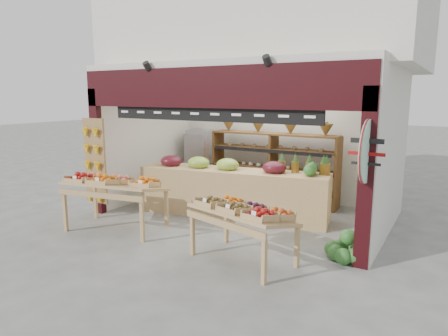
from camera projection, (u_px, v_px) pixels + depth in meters
The scene contains 11 objects.
ground at pixel (234, 219), 8.21m from camera, with size 60.00×60.00×0.00m, color #63635E.
shop_structure at pixel (270, 31), 8.87m from camera, with size 6.36×5.12×5.40m.
banana_board at pixel (94, 163), 8.38m from camera, with size 0.60×0.15×1.80m.
gift_sign at pixel (367, 151), 5.54m from camera, with size 0.04×0.93×0.92m.
back_shelving at pixel (273, 154), 9.40m from camera, with size 3.11×0.51×1.91m.
refrigerator at pixel (201, 160), 10.70m from camera, with size 0.63×0.63×1.62m, color #B3B5BA.
cardboard_stack at pixel (218, 193), 9.48m from camera, with size 0.97×0.71×0.61m.
mid_counter at pixel (232, 191), 8.36m from camera, with size 4.05×1.44×1.23m.
display_table_left at pixel (111, 184), 7.54m from camera, with size 1.92×1.29×1.11m.
display_table_right at pixel (243, 211), 6.02m from camera, with size 1.74×1.23×1.01m.
watermelon_pile at pixel (345, 250), 6.18m from camera, with size 0.62×0.62×0.49m.
Camera 1 is at (3.84, -6.89, 2.52)m, focal length 32.00 mm.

